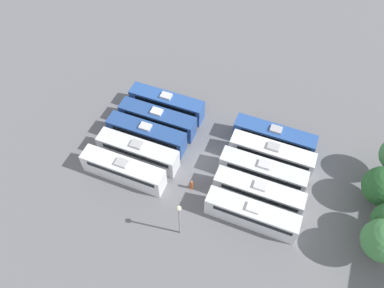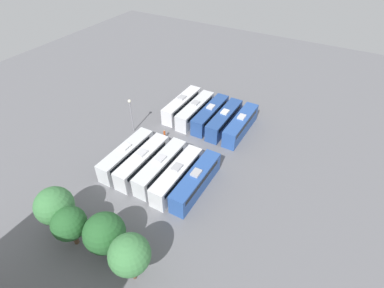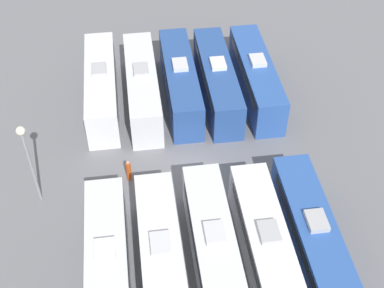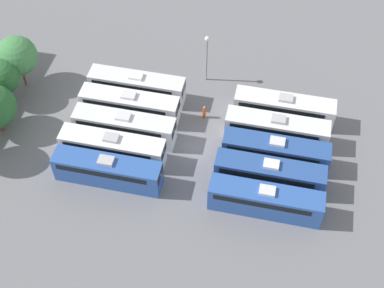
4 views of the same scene
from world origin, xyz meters
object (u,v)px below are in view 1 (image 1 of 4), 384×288
bus_4 (124,170)px  bus_9 (252,214)px  bus_2 (147,134)px  bus_7 (263,172)px  bus_5 (274,137)px  bus_6 (272,154)px  light_pole (179,216)px  bus_3 (138,152)px  worker_person (192,185)px  tree_1 (383,186)px  bus_0 (167,104)px  bus_8 (259,192)px  bus_1 (158,119)px  tree_3 (384,241)px

bus_4 → bus_9: bearing=90.4°
bus_2 → bus_7: size_ratio=1.00×
bus_5 → bus_6: same height
light_pole → bus_6: bearing=152.3°
bus_3 → bus_5: size_ratio=1.00×
bus_2 → light_pole: bearing=41.3°
worker_person → tree_1: tree_1 is taller
bus_9 → worker_person: size_ratio=6.28×
light_pole → bus_0: bearing=-151.6°
bus_0 → bus_8: size_ratio=1.00×
bus_2 → bus_9: bearing=69.6°
bus_0 → bus_2: 6.41m
bus_6 → bus_8: bearing=-0.3°
bus_5 → bus_9: 12.65m
bus_3 → bus_4: 3.38m
bus_7 → worker_person: 9.56m
bus_6 → light_pole: light_pole is taller
bus_4 → bus_7: same height
bus_5 → bus_9: (12.64, 0.42, 0.00)m
bus_0 → bus_6: same height
bus_2 → bus_9: 18.48m
bus_5 → worker_person: bearing=-36.4°
bus_1 → bus_9: same height
bus_0 → worker_person: 14.11m
bus_3 → bus_0: bearing=179.8°
bus_7 → tree_3: size_ratio=1.63×
bus_1 → tree_3: 32.59m
light_pole → tree_1: 25.08m
bus_7 → bus_8: bearing=5.8°
bus_9 → worker_person: bearing=-100.6°
bus_1 → bus_7: size_ratio=1.00×
tree_3 → worker_person: bearing=-92.0°
tree_1 → bus_2: bearing=-86.4°
bus_9 → bus_1: bearing=-119.2°
bus_0 → worker_person: size_ratio=6.28×
bus_4 → worker_person: (-1.71, 8.98, -0.95)m
bus_8 → bus_7: bearing=-174.2°
bus_1 → tree_1: 30.96m
worker_person → tree_3: (0.80, 22.79, 3.76)m
bus_0 → bus_9: 21.33m
bus_9 → tree_3: tree_3 is taller
bus_1 → bus_6: size_ratio=1.00×
bus_4 → tree_1: (-8.50, 31.37, 2.06)m
bus_2 → bus_8: bearing=79.4°
tree_3 → bus_0: bearing=-111.1°
bus_9 → bus_5: bearing=-178.1°
bus_6 → bus_8: size_ratio=1.00×
bus_5 → bus_8: (9.44, 0.37, 0.00)m
bus_5 → tree_3: size_ratio=1.63×
bus_8 → tree_3: 14.75m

